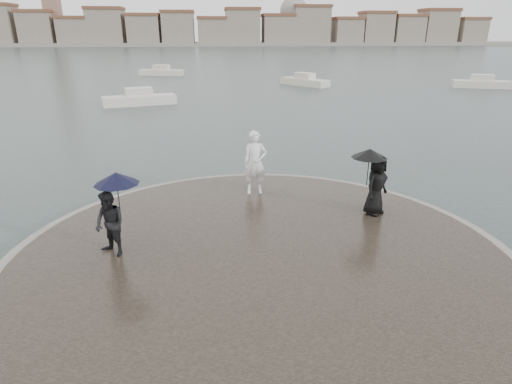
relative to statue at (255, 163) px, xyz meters
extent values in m
plane|color=#2B3835|center=(-0.26, -7.60, -1.40)|extent=(400.00, 400.00, 0.00)
cylinder|color=gray|center=(-0.26, -4.10, -1.24)|extent=(12.50, 12.50, 0.32)
cylinder|color=#2D261E|center=(-0.26, -4.10, -1.22)|extent=(11.90, 11.90, 0.36)
imported|color=white|center=(0.00, 0.00, 0.00)|extent=(0.77, 0.51, 2.09)
imported|color=black|center=(-3.84, -3.81, -0.24)|extent=(0.98, 0.96, 1.60)
cylinder|color=black|center=(-3.59, -3.71, 0.31)|extent=(0.02, 0.02, 0.90)
cone|color=black|center=(-3.59, -3.71, 0.86)|extent=(1.05, 1.05, 0.28)
imported|color=black|center=(3.32, -2.06, -0.15)|extent=(1.03, 1.00, 1.78)
cylinder|color=black|center=(3.07, -1.96, 0.26)|extent=(0.02, 0.02, 0.90)
cone|color=black|center=(3.07, -1.96, 0.78)|extent=(1.03, 1.03, 0.26)
cube|color=gray|center=(-0.26, 155.40, -0.80)|extent=(260.00, 20.00, 1.20)
cube|color=gray|center=(-60.26, 152.40, 4.10)|extent=(11.00, 10.00, 11.00)
cube|color=brown|center=(-60.26, 152.40, 10.10)|extent=(11.60, 10.60, 1.00)
cube|color=gray|center=(-48.26, 152.40, 3.10)|extent=(10.00, 10.00, 9.00)
cube|color=brown|center=(-48.26, 152.40, 8.10)|extent=(10.60, 10.60, 1.00)
cube|color=gray|center=(-37.26, 152.40, 4.60)|extent=(12.00, 10.00, 12.00)
cube|color=brown|center=(-37.26, 152.40, 11.10)|extent=(12.60, 10.60, 1.00)
cube|color=gray|center=(-24.26, 152.40, 3.60)|extent=(11.00, 10.00, 10.00)
cube|color=brown|center=(-24.26, 152.40, 9.10)|extent=(11.60, 10.60, 1.00)
cube|color=gray|center=(-12.26, 152.40, 4.10)|extent=(11.00, 10.00, 11.00)
cube|color=brown|center=(-12.26, 152.40, 10.10)|extent=(11.60, 10.60, 1.00)
cube|color=gray|center=(-0.26, 152.40, 3.10)|extent=(10.00, 10.00, 9.00)
cube|color=brown|center=(-0.26, 152.40, 8.10)|extent=(10.60, 10.60, 1.00)
cube|color=gray|center=(10.74, 152.40, 4.60)|extent=(12.00, 10.00, 12.00)
cube|color=brown|center=(10.74, 152.40, 11.10)|extent=(12.60, 10.60, 1.00)
cube|color=gray|center=(23.74, 152.40, 3.60)|extent=(11.00, 10.00, 10.00)
cube|color=brown|center=(23.74, 152.40, 9.10)|extent=(11.60, 10.60, 1.00)
cube|color=gray|center=(35.74, 152.40, 5.10)|extent=(13.00, 10.00, 13.00)
cube|color=brown|center=(35.74, 152.40, 12.10)|extent=(13.60, 10.60, 1.00)
cube|color=gray|center=(49.74, 152.40, 3.10)|extent=(10.00, 10.00, 9.00)
cube|color=brown|center=(49.74, 152.40, 8.10)|extent=(10.60, 10.60, 1.00)
cube|color=gray|center=(60.74, 152.40, 4.10)|extent=(11.00, 10.00, 11.00)
cube|color=brown|center=(60.74, 152.40, 10.10)|extent=(11.60, 10.60, 1.00)
cube|color=gray|center=(72.74, 152.40, 3.60)|extent=(11.00, 10.00, 10.00)
cube|color=brown|center=(72.74, 152.40, 9.10)|extent=(11.60, 10.60, 1.00)
cube|color=gray|center=(84.74, 152.40, 4.60)|extent=(12.00, 10.00, 12.00)
cube|color=brown|center=(84.74, 152.40, 11.10)|extent=(12.60, 10.60, 1.00)
cube|color=gray|center=(97.74, 152.40, 3.10)|extent=(10.00, 10.00, 9.00)
cube|color=brown|center=(97.74, 152.40, 8.10)|extent=(10.60, 10.60, 1.00)
sphere|color=gray|center=(29.74, 154.40, 10.60)|extent=(10.00, 10.00, 10.00)
cube|color=silver|center=(-7.62, 44.30, -1.15)|extent=(5.72, 2.89, 0.90)
cube|color=silver|center=(-7.62, 44.30, -0.55)|extent=(2.23, 1.65, 0.90)
cube|color=silver|center=(25.74, 28.19, -1.15)|extent=(5.71, 3.41, 0.90)
cube|color=silver|center=(25.74, 28.19, -0.55)|extent=(2.29, 1.82, 0.90)
cube|color=silver|center=(8.40, 31.80, -1.15)|extent=(4.63, 5.33, 0.90)
cube|color=silver|center=(8.40, 31.80, -0.55)|extent=(2.17, 2.32, 0.90)
cube|color=silver|center=(-6.90, 20.97, -1.15)|extent=(5.73, 3.07, 0.90)
cube|color=silver|center=(-6.90, 20.97, -0.55)|extent=(2.26, 1.71, 0.90)
camera|label=1|loc=(-1.34, -13.28, 4.05)|focal=30.00mm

